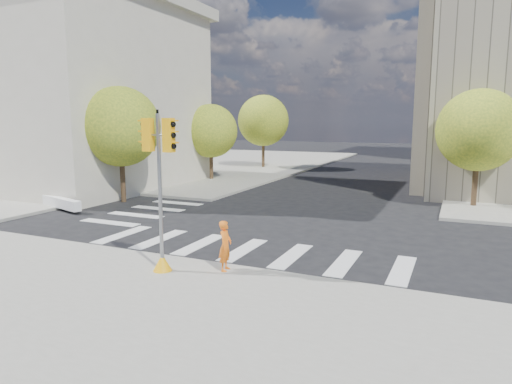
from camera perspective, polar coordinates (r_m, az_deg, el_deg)
ground at (r=18.01m, az=1.49°, el=-5.69°), size 160.00×160.00×0.00m
sidewalk_near at (r=9.53m, az=-26.77°, el=-20.06°), size 30.00×14.00×0.15m
sidewalk_far_left at (r=50.05m, az=-8.25°, el=3.71°), size 28.00×40.00×0.15m
classical_building at (r=36.01m, az=-24.26°, el=11.17°), size 19.00×15.00×12.70m
tree_lw_near at (r=26.45m, az=-16.59°, el=7.82°), size 4.40×4.40×6.41m
tree_lw_mid at (r=34.67m, az=-5.67°, el=7.59°), size 4.00×4.00×5.77m
tree_lw_far at (r=43.63m, az=0.92°, el=8.91°), size 4.80×4.80×6.95m
tree_re_near at (r=26.11m, az=26.09°, el=6.95°), size 4.20×4.20×6.16m
tree_re_mid at (r=38.10m, az=25.58°, el=7.77°), size 4.60×4.60×6.66m
tree_re_far at (r=50.11m, az=25.26°, el=7.30°), size 4.00×4.00×5.88m
lamp_near at (r=30.12m, az=26.89°, el=8.04°), size 0.35×0.18×8.11m
lamp_far at (r=44.11m, az=26.09°, el=8.07°), size 0.35×0.18×8.11m
traffic_signal at (r=13.47m, az=-11.86°, el=-1.51°), size 1.08×0.56×4.70m
photographer at (r=13.53m, az=-3.86°, el=-6.72°), size 0.44×0.60×1.50m
planter_wall at (r=26.47m, az=-24.44°, el=-0.89°), size 5.86×2.11×0.50m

